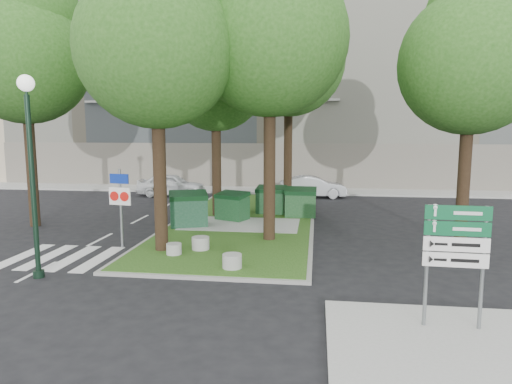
% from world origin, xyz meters
% --- Properties ---
extents(ground, '(120.00, 120.00, 0.00)m').
position_xyz_m(ground, '(0.00, 0.00, 0.00)').
color(ground, black).
rests_on(ground, ground).
extents(median_island, '(6.00, 16.00, 0.12)m').
position_xyz_m(median_island, '(0.50, 8.00, 0.06)').
color(median_island, '#1F4614').
rests_on(median_island, ground).
extents(median_kerb, '(6.30, 16.30, 0.10)m').
position_xyz_m(median_kerb, '(0.50, 8.00, 0.05)').
color(median_kerb, gray).
rests_on(median_kerb, ground).
extents(sidewalk_corner, '(5.00, 4.00, 0.12)m').
position_xyz_m(sidewalk_corner, '(6.50, -3.50, 0.06)').
color(sidewalk_corner, '#999993').
rests_on(sidewalk_corner, ground).
extents(building_sidewalk, '(42.00, 3.00, 0.12)m').
position_xyz_m(building_sidewalk, '(0.00, 18.50, 0.06)').
color(building_sidewalk, '#999993').
rests_on(building_sidewalk, ground).
extents(zebra_crossing, '(5.00, 3.00, 0.01)m').
position_xyz_m(zebra_crossing, '(-3.75, 1.50, 0.01)').
color(zebra_crossing, silver).
rests_on(zebra_crossing, ground).
extents(apartment_building, '(41.00, 12.00, 16.00)m').
position_xyz_m(apartment_building, '(0.00, 26.00, 8.00)').
color(apartment_building, tan).
rests_on(apartment_building, ground).
extents(tree_median_near_left, '(5.20, 5.20, 10.53)m').
position_xyz_m(tree_median_near_left, '(-1.41, 2.56, 7.32)').
color(tree_median_near_left, black).
rests_on(tree_median_near_left, ground).
extents(tree_median_near_right, '(5.60, 5.60, 11.46)m').
position_xyz_m(tree_median_near_right, '(2.09, 4.56, 7.99)').
color(tree_median_near_right, black).
rests_on(tree_median_near_right, ground).
extents(tree_median_mid, '(4.80, 4.80, 9.99)m').
position_xyz_m(tree_median_mid, '(-0.91, 9.06, 6.98)').
color(tree_median_mid, black).
rests_on(tree_median_mid, ground).
extents(tree_median_far, '(5.80, 5.80, 11.93)m').
position_xyz_m(tree_median_far, '(2.29, 12.06, 8.32)').
color(tree_median_far, black).
rests_on(tree_median_far, ground).
extents(tree_street_left, '(5.40, 5.40, 11.00)m').
position_xyz_m(tree_street_left, '(-8.41, 6.06, 7.65)').
color(tree_street_left, black).
rests_on(tree_street_left, ground).
extents(tree_street_right, '(5.00, 5.00, 10.06)m').
position_xyz_m(tree_street_right, '(9.09, 5.06, 6.98)').
color(tree_street_right, black).
rests_on(tree_street_right, ground).
extents(dumpster_a, '(1.88, 1.59, 1.49)m').
position_xyz_m(dumpster_a, '(-1.66, 6.41, 0.83)').
color(dumpster_a, '#0E351F').
rests_on(dumpster_a, median_island).
extents(dumpster_b, '(1.66, 1.45, 1.29)m').
position_xyz_m(dumpster_b, '(-0.06, 7.99, 0.74)').
color(dumpster_b, '#113C1A').
rests_on(dumpster_b, median_island).
extents(dumpster_c, '(1.52, 1.12, 1.34)m').
position_xyz_m(dumpster_c, '(1.54, 9.89, 0.76)').
color(dumpster_c, '#10381A').
rests_on(dumpster_c, median_island).
extents(dumpster_d, '(1.48, 1.04, 1.37)m').
position_xyz_m(dumpster_d, '(3.00, 9.20, 0.78)').
color(dumpster_d, '#123B17').
rests_on(dumpster_d, median_island).
extents(bollard_left, '(0.50, 0.50, 0.36)m').
position_xyz_m(bollard_left, '(-0.90, 1.98, 0.30)').
color(bollard_left, '#999994').
rests_on(bollard_left, median_island).
extents(bollard_right, '(0.58, 0.58, 0.42)m').
position_xyz_m(bollard_right, '(1.28, 0.77, 0.33)').
color(bollard_right, gray).
rests_on(bollard_right, median_island).
extents(bollard_mid, '(0.60, 0.60, 0.43)m').
position_xyz_m(bollard_mid, '(-0.19, 2.71, 0.34)').
color(bollard_mid, '#999894').
rests_on(bollard_mid, median_island).
extents(litter_bin, '(0.37, 0.37, 0.65)m').
position_xyz_m(litter_bin, '(2.44, 9.27, 0.45)').
color(litter_bin, yellow).
rests_on(litter_bin, median_island).
extents(street_lamp, '(0.45, 0.45, 5.69)m').
position_xyz_m(street_lamp, '(-4.14, -0.49, 3.58)').
color(street_lamp, black).
rests_on(street_lamp, ground).
extents(traffic_sign_pole, '(0.85, 0.18, 2.83)m').
position_xyz_m(traffic_sign_pole, '(-3.15, 3.00, 1.82)').
color(traffic_sign_pole, slate).
rests_on(traffic_sign_pole, ground).
extents(directional_sign, '(1.29, 0.12, 2.58)m').
position_xyz_m(directional_sign, '(6.59, -2.63, 1.84)').
color(directional_sign, slate).
rests_on(directional_sign, sidewalk_corner).
extents(car_white, '(4.34, 1.98, 1.44)m').
position_xyz_m(car_white, '(-5.40, 15.50, 0.72)').
color(car_white, silver).
rests_on(car_white, ground).
extents(car_silver, '(4.21, 1.82, 1.35)m').
position_xyz_m(car_silver, '(3.50, 16.03, 0.67)').
color(car_silver, '#9B9EA3').
rests_on(car_silver, ground).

